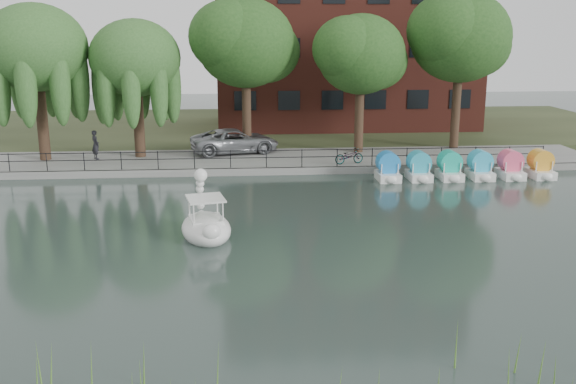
{
  "coord_description": "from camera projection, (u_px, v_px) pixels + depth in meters",
  "views": [
    {
      "loc": [
        -1.51,
        -21.93,
        7.92
      ],
      "look_at": [
        0.5,
        4.0,
        1.3
      ],
      "focal_mm": 40.0,
      "sensor_mm": 36.0,
      "label": 1
    }
  ],
  "objects": [
    {
      "name": "broadleaf_center",
      "position": [
        246.0,
        44.0,
        38.83
      ],
      "size": [
        6.0,
        6.0,
        9.25
      ],
      "color": "#473323",
      "rests_on": "promenade"
    },
    {
      "name": "pedestrian",
      "position": [
        95.0,
        143.0,
        37.99
      ],
      "size": [
        0.81,
        0.86,
        1.98
      ],
      "primitive_type": "imported",
      "rotation": [
        0.0,
        0.0,
        2.2
      ],
      "color": "black",
      "rests_on": "promenade"
    },
    {
      "name": "broadleaf_far",
      "position": [
        461.0,
        38.0,
        40.24
      ],
      "size": [
        6.3,
        6.3,
        9.71
      ],
      "color": "#473323",
      "rests_on": "promenade"
    },
    {
      "name": "swan_boat",
      "position": [
        206.0,
        223.0,
        25.05
      ],
      "size": [
        2.46,
        3.33,
        2.55
      ],
      "rotation": [
        0.0,
        0.0,
        0.21
      ],
      "color": "white",
      "rests_on": "ground_plane"
    },
    {
      "name": "minivan",
      "position": [
        235.0,
        139.0,
        39.89
      ],
      "size": [
        4.36,
        6.78,
        1.74
      ],
      "primitive_type": "imported",
      "rotation": [
        0.0,
        0.0,
        1.83
      ],
      "color": "gray",
      "rests_on": "promenade"
    },
    {
      "name": "land_strip",
      "position": [
        257.0,
        127.0,
        52.2
      ],
      "size": [
        60.0,
        22.0,
        0.36
      ],
      "primitive_type": "cube",
      "color": "#47512D",
      "rests_on": "ground_plane"
    },
    {
      "name": "reed_bank",
      "position": [
        403.0,
        372.0,
        14.08
      ],
      "size": [
        24.0,
        2.4,
        1.2
      ],
      "color": "#669938",
      "rests_on": "ground_plane"
    },
    {
      "name": "railing",
      "position": [
        266.0,
        154.0,
        35.78
      ],
      "size": [
        32.0,
        0.05,
        1.0
      ],
      "color": "black",
      "rests_on": "promenade"
    },
    {
      "name": "willow_left",
      "position": [
        35.0,
        48.0,
        36.53
      ],
      "size": [
        5.88,
        5.88,
        9.01
      ],
      "color": "#473323",
      "rests_on": "promenade"
    },
    {
      "name": "promenade",
      "position": [
        264.0,
        161.0,
        38.67
      ],
      "size": [
        40.0,
        6.0,
        0.4
      ],
      "primitive_type": "cube",
      "color": "gray",
      "rests_on": "ground_plane"
    },
    {
      "name": "kerb",
      "position": [
        267.0,
        171.0,
        35.82
      ],
      "size": [
        40.0,
        0.25,
        0.4
      ],
      "primitive_type": "cube",
      "color": "gray",
      "rests_on": "ground_plane"
    },
    {
      "name": "ground_plane",
      "position": [
        283.0,
        254.0,
        23.26
      ],
      "size": [
        120.0,
        120.0,
        0.0
      ],
      "primitive_type": "plane",
      "color": "#384A46"
    },
    {
      "name": "willow_mid",
      "position": [
        135.0,
        58.0,
        37.58
      ],
      "size": [
        5.32,
        5.32,
        8.15
      ],
      "color": "#473323",
      "rests_on": "promenade"
    },
    {
      "name": "apartment_building",
      "position": [
        345.0,
        10.0,
        50.43
      ],
      "size": [
        20.0,
        10.07,
        18.0
      ],
      "color": "#4C1E16",
      "rests_on": "land_strip"
    },
    {
      "name": "broadleaf_right",
      "position": [
        361.0,
        55.0,
        39.04
      ],
      "size": [
        5.4,
        5.4,
        8.32
      ],
      "color": "#473323",
      "rests_on": "promenade"
    },
    {
      "name": "pedal_boat_row",
      "position": [
        465.0,
        168.0,
        34.82
      ],
      "size": [
        9.65,
        1.7,
        1.4
      ],
      "color": "white",
      "rests_on": "ground_plane"
    },
    {
      "name": "bicycle",
      "position": [
        349.0,
        155.0,
        36.78
      ],
      "size": [
        1.0,
        1.81,
        1.0
      ],
      "primitive_type": "imported",
      "rotation": [
        0.0,
        0.0,
        1.81
      ],
      "color": "gray",
      "rests_on": "promenade"
    }
  ]
}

